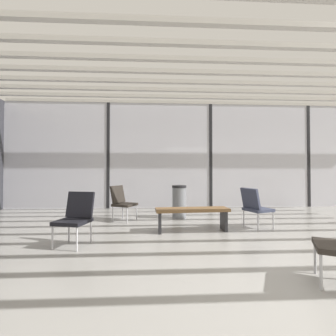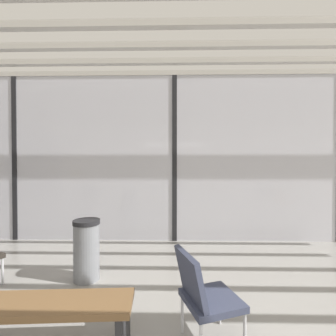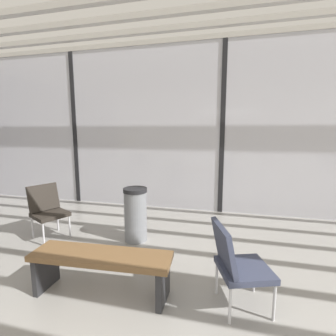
# 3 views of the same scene
# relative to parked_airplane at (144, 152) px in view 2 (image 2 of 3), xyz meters

# --- Properties ---
(glass_curtain_wall) EXTENTS (14.00, 0.08, 3.57)m
(glass_curtain_wall) POSITION_rel_parked_airplane_xyz_m (1.41, -6.05, -0.44)
(glass_curtain_wall) COLOR silver
(glass_curtain_wall) RESTS_ON ground
(window_mullion_0) EXTENTS (0.10, 0.12, 3.57)m
(window_mullion_0) POSITION_rel_parked_airplane_xyz_m (-2.09, -6.05, -0.44)
(window_mullion_0) COLOR black
(window_mullion_0) RESTS_ON ground
(window_mullion_1) EXTENTS (0.10, 0.12, 3.57)m
(window_mullion_1) POSITION_rel_parked_airplane_xyz_m (1.41, -6.05, -0.44)
(window_mullion_1) COLOR black
(window_mullion_1) RESTS_ON ground
(parked_airplane) EXTENTS (13.42, 4.44, 4.44)m
(parked_airplane) POSITION_rel_parked_airplane_xyz_m (0.00, 0.00, 0.00)
(parked_airplane) COLOR silver
(parked_airplane) RESTS_ON ground
(lounge_chair_0) EXTENTS (0.65, 0.63, 0.87)m
(lounge_chair_0) POSITION_rel_parked_airplane_xyz_m (1.65, -9.03, -1.73)
(lounge_chair_0) COLOR #33384C
(lounge_chair_0) RESTS_ON ground
(waiting_bench) EXTENTS (1.52, 0.50, 0.47)m
(waiting_bench) POSITION_rel_parked_airplane_xyz_m (0.27, -9.18, -1.86)
(waiting_bench) COLOR brown
(waiting_bench) RESTS_ON ground
(trash_bin) EXTENTS (0.38, 0.38, 0.86)m
(trash_bin) POSITION_rel_parked_airplane_xyz_m (0.14, -7.84, -1.79)
(trash_bin) COLOR slate
(trash_bin) RESTS_ON ground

